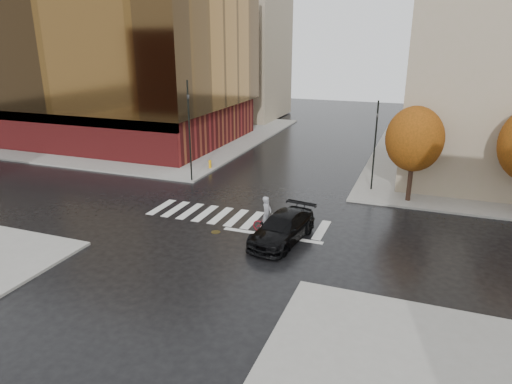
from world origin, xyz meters
TOP-DOWN VIEW (x-y plane):
  - ground at (0.00, 0.00)m, footprint 120.00×120.00m
  - sidewalk_nw at (-21.00, 21.00)m, footprint 30.00×30.00m
  - crosswalk at (0.00, 0.50)m, footprint 12.00×3.00m
  - office_glass at (-22.00, 17.99)m, footprint 27.00×19.00m
  - building_nw_far at (-16.00, 37.00)m, footprint 14.00×12.00m
  - tree_ne_a at (10.00, 7.40)m, footprint 3.80×3.80m
  - sedan at (3.77, -1.80)m, footprint 3.00×5.71m
  - cyclist at (2.63, -1.00)m, footprint 2.01×0.86m
  - traffic_light_nw at (-6.30, 6.30)m, footprint 0.23×0.20m
  - traffic_light_ne at (7.31, 9.00)m, footprint 0.14×0.17m
  - fire_hydrant at (-6.50, 10.00)m, footprint 0.26×0.26m
  - manhole at (-0.26, -2.00)m, footprint 0.67×0.67m

SIDE VIEW (x-z plane):
  - ground at x=0.00m, z-range 0.00..0.00m
  - crosswalk at x=0.00m, z-range 0.00..0.01m
  - manhole at x=-0.26m, z-range 0.00..0.01m
  - sidewalk_nw at x=-21.00m, z-range 0.00..0.15m
  - fire_hydrant at x=-6.50m, z-range 0.19..0.91m
  - cyclist at x=2.63m, z-range -0.35..1.87m
  - sedan at x=3.77m, z-range 0.00..1.58m
  - traffic_light_ne at x=7.31m, z-range 0.53..7.07m
  - tree_ne_a at x=10.00m, z-range 1.20..7.71m
  - traffic_light_nw at x=-6.30m, z-range 0.74..8.48m
  - office_glass at x=-22.00m, z-range 0.28..16.28m
  - building_nw_far at x=-16.00m, z-range 0.15..20.15m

